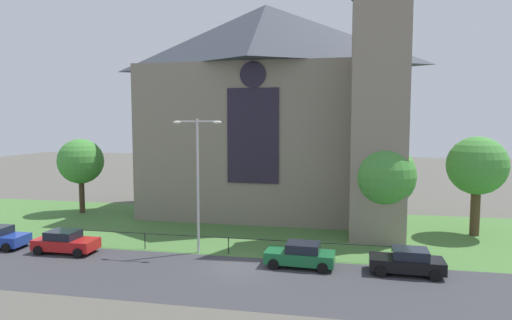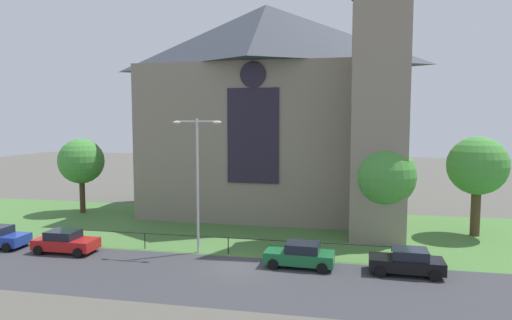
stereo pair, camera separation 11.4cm
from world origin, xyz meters
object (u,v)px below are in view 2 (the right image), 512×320
object	(u,v)px
tree_right_far	(477,167)
parked_car_black	(407,262)
tree_left_far	(81,162)
tree_right_near	(383,176)
church_building	(273,107)
parked_car_red	(65,242)
streetlamp_near	(197,169)
parked_car_green	(300,255)

from	to	relation	value
tree_right_far	parked_car_black	world-z (taller)	tree_right_far
tree_left_far	parked_car_black	size ratio (longest dim) A/B	1.70
tree_right_near	tree_right_far	distance (m)	7.85
church_building	parked_car_red	bearing A→B (deg)	-127.27
church_building	streetlamp_near	distance (m)	14.68
streetlamp_near	parked_car_green	world-z (taller)	streetlamp_near
church_building	tree_right_near	distance (m)	13.65
tree_left_far	tree_right_far	distance (m)	35.24
tree_right_far	parked_car_red	bearing A→B (deg)	-160.11
tree_right_near	parked_car_red	distance (m)	23.00
tree_left_far	streetlamp_near	xyz separation A→B (m)	(15.45, -10.33, 0.68)
tree_left_far	parked_car_black	xyz separation A→B (m)	(28.76, -11.96, -4.29)
streetlamp_near	parked_car_green	xyz separation A→B (m)	(7.09, -1.56, -4.97)
tree_left_far	church_building	bearing A→B (deg)	10.31
streetlamp_near	parked_car_red	size ratio (longest dim) A/B	2.16
church_building	streetlamp_near	bearing A→B (deg)	-101.79
streetlamp_near	parked_car_red	xyz separation A→B (m)	(-8.88, -1.76, -4.97)
parked_car_green	parked_car_red	bearing A→B (deg)	3.49
tree_left_far	streetlamp_near	bearing A→B (deg)	-33.78
tree_right_far	church_building	bearing A→B (deg)	163.32
tree_left_far	tree_right_near	distance (m)	28.33
church_building	parked_car_black	world-z (taller)	church_building
tree_left_far	tree_right_near	xyz separation A→B (m)	(27.94, -4.69, -0.15)
tree_right_near	tree_left_far	bearing A→B (deg)	170.48
tree_right_near	parked_car_red	world-z (taller)	tree_right_near
parked_car_green	parked_car_black	world-z (taller)	same
church_building	tree_left_far	bearing A→B (deg)	-169.69
church_building	tree_right_near	size ratio (longest dim) A/B	3.57
streetlamp_near	tree_right_near	bearing A→B (deg)	24.31
parked_car_green	tree_right_far	bearing A→B (deg)	-138.45
parked_car_black	tree_left_far	bearing A→B (deg)	-20.38
tree_left_far	parked_car_green	bearing A→B (deg)	-27.82
tree_left_far	parked_car_black	distance (m)	31.44
church_building	tree_right_far	xyz separation A→B (m)	(16.89, -5.06, -4.84)
tree_left_far	tree_right_near	size ratio (longest dim) A/B	0.99
tree_right_far	parked_car_green	world-z (taller)	tree_right_far
streetlamp_near	parked_car_green	size ratio (longest dim) A/B	2.13
tree_right_near	parked_car_black	bearing A→B (deg)	-83.56
tree_right_far	parked_car_black	bearing A→B (deg)	-122.15
tree_right_far	streetlamp_near	size ratio (longest dim) A/B	0.85
church_building	parked_car_red	size ratio (longest dim) A/B	6.18
church_building	parked_car_green	bearing A→B (deg)	-74.43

